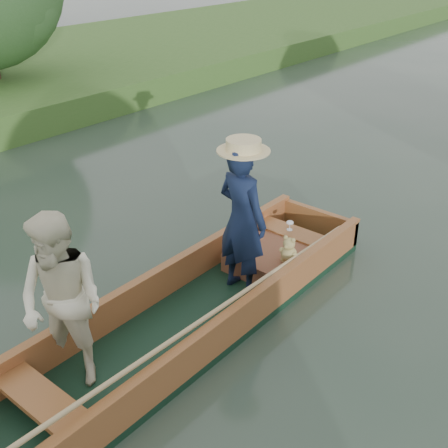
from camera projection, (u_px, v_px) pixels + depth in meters
The scene contains 3 objects.
ground at pixel (185, 330), 5.56m from camera, with size 120.00×120.00×0.00m, color #283D30.
trees_far at pixel (242, 14), 6.90m from camera, with size 21.25×4.90×4.50m.
punt at pixel (172, 286), 5.28m from camera, with size 1.24×5.00×1.75m.
Camera 1 is at (3.12, -3.17, 3.52)m, focal length 45.00 mm.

